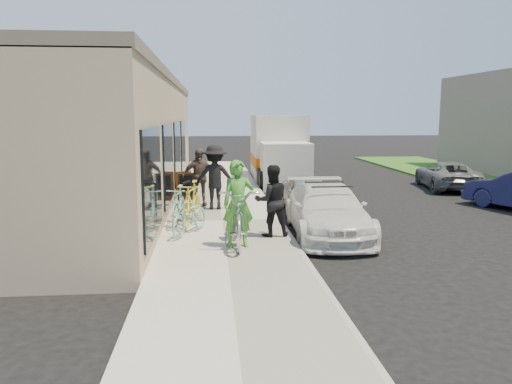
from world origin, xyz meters
name	(u,v)px	position (x,y,z in m)	size (l,w,h in m)	color
ground	(320,254)	(0.00, 0.00, 0.00)	(120.00, 120.00, 0.00)	black
sidewalk	(222,223)	(-2.00, 3.00, 0.07)	(3.00, 34.00, 0.15)	beige
curb	(280,222)	(-0.45, 3.00, 0.07)	(0.12, 34.00, 0.13)	#9F9991
storefront	(127,138)	(-5.24, 7.99, 2.12)	(3.60, 20.00, 4.22)	tan
bike_rack	(186,194)	(-2.99, 3.85, 0.72)	(0.24, 0.65, 0.95)	black
sandwich_board	(185,186)	(-3.14, 6.27, 0.62)	(0.70, 0.70, 0.92)	black
sedan_white	(327,210)	(0.53, 1.65, 0.63)	(1.96, 4.39, 1.29)	white
sedan_silver	(307,194)	(0.61, 4.56, 0.57)	(1.34, 3.34, 1.14)	#9C9BA0
moving_truck	(279,152)	(0.76, 11.92, 1.29)	(2.36, 5.99, 2.92)	silver
far_car_gray	(447,175)	(7.16, 8.93, 0.55)	(1.83, 3.97, 1.10)	#595D5F
tandem_bike	(239,215)	(-1.70, 0.53, 0.78)	(0.83, 2.38, 1.25)	silver
woman_rider	(238,204)	(-1.72, 0.25, 1.08)	(0.68, 0.44, 1.86)	#419331
man_standing	(272,201)	(-0.90, 1.13, 0.98)	(0.81, 0.63, 1.66)	black
cruiser_bike_a	(179,205)	(-3.13, 2.59, 0.65)	(0.47, 1.66, 1.00)	#82C2B9
cruiser_bike_b	(190,216)	(-2.80, 1.49, 0.58)	(0.57, 1.62, 0.85)	#82C2B9
cruiser_bike_c	(192,203)	(-2.79, 2.57, 0.70)	(0.52, 1.84, 1.11)	gold
bystander_a	(215,177)	(-2.17, 4.62, 1.11)	(1.24, 0.71, 1.92)	black
bystander_b	(199,177)	(-2.66, 5.24, 1.04)	(1.05, 0.44, 1.79)	brown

